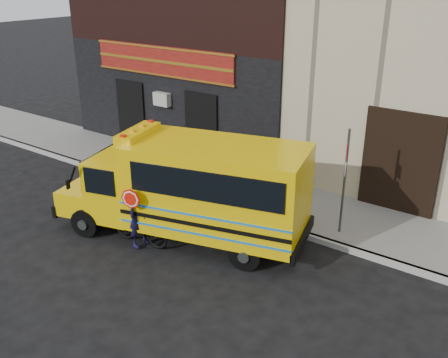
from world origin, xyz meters
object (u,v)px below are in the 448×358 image
school_bus (194,187)px  sign_pole (345,179)px  cyclist (139,213)px  bicycle (140,226)px

school_bus → sign_pole: 3.95m
school_bus → cyclist: (-0.88, -1.18, -0.55)m
bicycle → school_bus: bearing=-47.3°
sign_pole → cyclist: sign_pole is taller
bicycle → cyclist: 0.46m
school_bus → bicycle: school_bus is taller
school_bus → cyclist: size_ratio=3.75×
bicycle → cyclist: (0.09, -0.09, 0.44)m
sign_pole → cyclist: (-4.05, -3.54, -0.74)m
school_bus → bicycle: bearing=-131.6°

